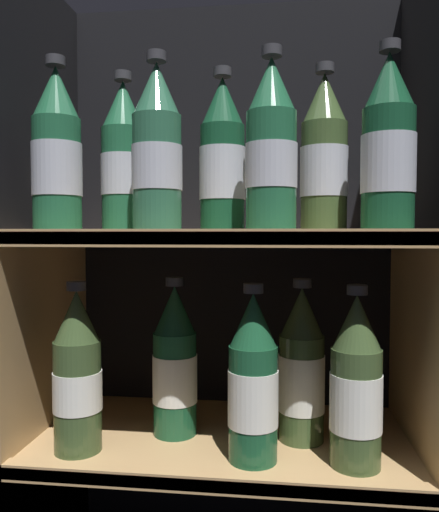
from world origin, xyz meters
TOP-DOWN VIEW (x-y plane):
  - fridge_back_wall at (0.00, 0.33)m, footprint 0.67×0.02m
  - fridge_side_left at (-0.33, 0.16)m, footprint 0.02×0.36m
  - fridge_side_right at (0.33, 0.16)m, footprint 0.02×0.36m
  - shelf_lower at (0.00, 0.15)m, footprint 0.63×0.32m
  - shelf_upper at (0.00, 0.15)m, footprint 0.63×0.32m
  - bottle_upper_front_0 at (-0.24, 0.07)m, footprint 0.08×0.08m
  - bottle_upper_front_1 at (-0.09, 0.07)m, footprint 0.08×0.08m
  - bottle_upper_front_2 at (0.08, 0.07)m, footprint 0.08×0.08m
  - bottle_upper_front_3 at (0.24, 0.07)m, footprint 0.08×0.08m
  - bottle_upper_back_0 at (-0.17, 0.15)m, footprint 0.08×0.08m
  - bottle_upper_back_1 at (-0.00, 0.15)m, footprint 0.08×0.08m
  - bottle_upper_back_2 at (0.16, 0.15)m, footprint 0.08×0.08m
  - bottle_lower_front_0 at (-0.22, 0.07)m, footprint 0.08×0.08m
  - bottle_lower_front_1 at (0.06, 0.07)m, footprint 0.08×0.08m
  - bottle_lower_front_2 at (0.20, 0.07)m, footprint 0.08×0.08m
  - bottle_lower_back_0 at (-0.08, 0.15)m, footprint 0.08×0.08m
  - bottle_lower_back_1 at (0.13, 0.15)m, footprint 0.08×0.08m

SIDE VIEW (x-z plane):
  - shelf_lower at x=0.00m, z-range 0.08..0.34m
  - bottle_lower_back_1 at x=0.13m, z-range 0.24..0.50m
  - bottle_lower_front_1 at x=0.06m, z-range 0.24..0.50m
  - bottle_lower_front_2 at x=0.20m, z-range 0.24..0.50m
  - bottle_lower_back_0 at x=-0.08m, z-range 0.24..0.50m
  - bottle_lower_front_0 at x=-0.22m, z-range 0.24..0.51m
  - shelf_upper at x=0.00m, z-range 0.13..0.73m
  - fridge_back_wall at x=0.00m, z-range 0.00..1.04m
  - fridge_side_left at x=-0.33m, z-range 0.00..1.04m
  - fridge_side_right at x=0.33m, z-range 0.00..1.04m
  - bottle_upper_back_1 at x=0.00m, z-range 0.58..0.85m
  - bottle_upper_front_3 at x=0.24m, z-range 0.58..0.85m
  - bottle_upper_front_0 at x=-0.24m, z-range 0.58..0.85m
  - bottle_upper_back_2 at x=0.16m, z-range 0.58..0.85m
  - bottle_upper_back_0 at x=-0.17m, z-range 0.58..0.85m
  - bottle_upper_front_1 at x=-0.09m, z-range 0.58..0.85m
  - bottle_upper_front_2 at x=0.08m, z-range 0.58..0.85m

